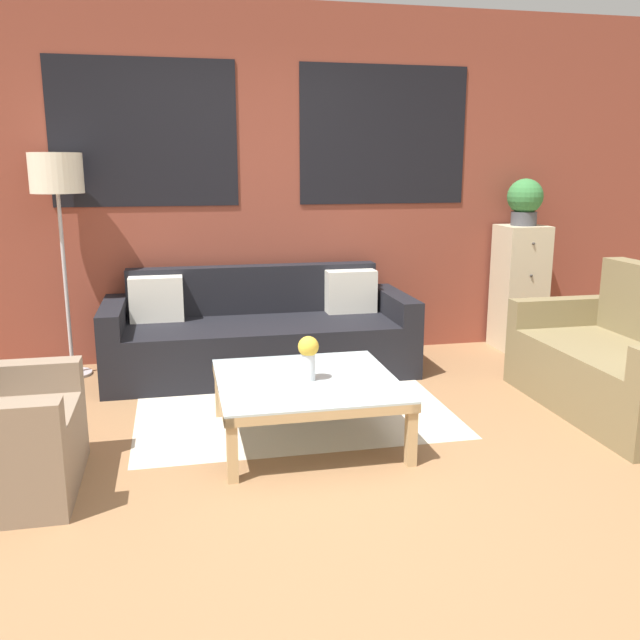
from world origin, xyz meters
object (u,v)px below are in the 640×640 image
Objects in this scene: floor_lamp at (57,184)px; couch_dark at (260,336)px; coffee_table at (307,386)px; flower_vase at (308,354)px; settee_vintage at (626,365)px; drawer_cabinet at (519,287)px; potted_plant at (525,200)px.

couch_dark is at bearing -7.45° from floor_lamp.
coffee_table is (0.10, -1.40, 0.04)m from couch_dark.
flower_vase is (0.10, -1.43, 0.24)m from couch_dark.
couch_dark is 1.55× the size of settee_vintage.
settee_vintage is (2.19, -1.38, 0.03)m from couch_dark.
floor_lamp is 2.40m from flower_vase.
coffee_table is at bearing -179.57° from settee_vintage.
couch_dark is 8.96× the size of flower_vase.
flower_vase reaches higher than coffee_table.
coffee_table is 0.20m from flower_vase.
flower_vase is at bearing -85.83° from couch_dark.
couch_dark is 2.31m from drawer_cabinet.
coffee_table is at bearing 101.13° from flower_vase.
couch_dark is at bearing 147.71° from settee_vintage.
flower_vase is (-2.18, -1.65, -0.76)m from potted_plant.
settee_vintage is at bearing 1.23° from flower_vase.
settee_vintage is at bearing -32.29° from couch_dark.
drawer_cabinet is (0.09, 1.61, 0.22)m from settee_vintage.
potted_plant is at bearing 5.62° from couch_dark.
coffee_table is 2.46m from floor_lamp.
settee_vintage is 2.09m from coffee_table.
floor_lamp is 6.40× the size of flower_vase.
drawer_cabinet is (2.19, 1.62, 0.21)m from coffee_table.
settee_vintage is 2.10m from flower_vase.
couch_dark is 5.92× the size of potted_plant.
floor_lamp is (-3.60, 1.57, 1.12)m from settee_vintage.
couch_dark reaches higher than coffee_table.
potted_plant is at bearing 0.62° from floor_lamp.
settee_vintage reaches higher than flower_vase.
drawer_cabinet reaches higher than couch_dark.
settee_vintage is 5.77× the size of flower_vase.
coffee_table is 2.73m from drawer_cabinet.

